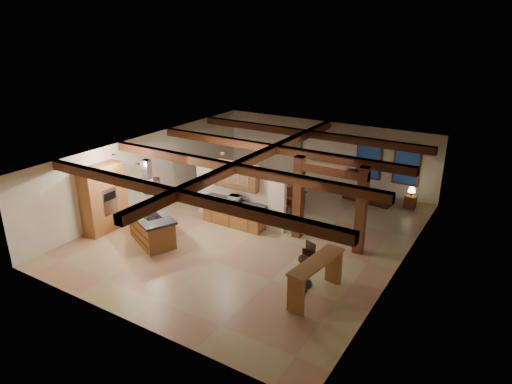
{
  "coord_description": "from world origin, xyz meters",
  "views": [
    {
      "loc": [
        7.72,
        -12.44,
        7.09
      ],
      "look_at": [
        -0.29,
        0.5,
        1.31
      ],
      "focal_mm": 32.0,
      "sensor_mm": 36.0,
      "label": 1
    }
  ],
  "objects_px": {
    "kitchen_island": "(152,228)",
    "bar_counter": "(316,273)",
    "sofa": "(368,194)",
    "dining_table": "(278,199)"
  },
  "relations": [
    {
      "from": "kitchen_island",
      "to": "bar_counter",
      "type": "xyz_separation_m",
      "value": [
        6.09,
        -0.1,
        0.25
      ]
    },
    {
      "from": "sofa",
      "to": "bar_counter",
      "type": "xyz_separation_m",
      "value": [
        1.09,
        -7.56,
        0.46
      ]
    },
    {
      "from": "kitchen_island",
      "to": "sofa",
      "type": "distance_m",
      "value": 8.98
    },
    {
      "from": "dining_table",
      "to": "bar_counter",
      "type": "relative_size",
      "value": 0.93
    },
    {
      "from": "kitchen_island",
      "to": "sofa",
      "type": "bearing_deg",
      "value": 56.16
    },
    {
      "from": "kitchen_island",
      "to": "sofa",
      "type": "xyz_separation_m",
      "value": [
        5.0,
        7.46,
        -0.2
      ]
    },
    {
      "from": "kitchen_island",
      "to": "dining_table",
      "type": "distance_m",
      "value": 5.32
    },
    {
      "from": "dining_table",
      "to": "bar_counter",
      "type": "height_order",
      "value": "bar_counter"
    },
    {
      "from": "sofa",
      "to": "dining_table",
      "type": "bearing_deg",
      "value": 48.67
    },
    {
      "from": "kitchen_island",
      "to": "dining_table",
      "type": "height_order",
      "value": "kitchen_island"
    }
  ]
}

